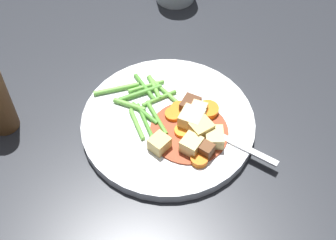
# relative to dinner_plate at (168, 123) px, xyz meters

# --- Properties ---
(ground_plane) EXTENTS (3.00, 3.00, 0.00)m
(ground_plane) POSITION_rel_dinner_plate_xyz_m (0.00, 0.00, -0.01)
(ground_plane) COLOR #26282D
(dinner_plate) EXTENTS (0.27, 0.27, 0.02)m
(dinner_plate) POSITION_rel_dinner_plate_xyz_m (0.00, 0.00, 0.00)
(dinner_plate) COLOR white
(dinner_plate) RESTS_ON ground_plane
(stew_sauce) EXTENTS (0.12, 0.12, 0.00)m
(stew_sauce) POSITION_rel_dinner_plate_xyz_m (0.04, 0.01, 0.01)
(stew_sauce) COLOR #93381E
(stew_sauce) RESTS_ON dinner_plate
(carrot_slice_0) EXTENTS (0.03, 0.03, 0.01)m
(carrot_slice_0) POSITION_rel_dinner_plate_xyz_m (0.03, -0.00, 0.01)
(carrot_slice_0) COLOR orange
(carrot_slice_0) RESTS_ON dinner_plate
(carrot_slice_1) EXTENTS (0.03, 0.03, 0.01)m
(carrot_slice_1) POSITION_rel_dinner_plate_xyz_m (0.09, -0.02, 0.01)
(carrot_slice_1) COLOR orange
(carrot_slice_1) RESTS_ON dinner_plate
(carrot_slice_2) EXTENTS (0.04, 0.04, 0.01)m
(carrot_slice_2) POSITION_rel_dinner_plate_xyz_m (-0.00, 0.03, 0.01)
(carrot_slice_2) COLOR orange
(carrot_slice_2) RESTS_ON dinner_plate
(carrot_slice_3) EXTENTS (0.04, 0.04, 0.01)m
(carrot_slice_3) POSITION_rel_dinner_plate_xyz_m (-0.00, 0.01, 0.01)
(carrot_slice_3) COLOR orange
(carrot_slice_3) RESTS_ON dinner_plate
(carrot_slice_4) EXTENTS (0.05, 0.05, 0.01)m
(carrot_slice_4) POSITION_rel_dinner_plate_xyz_m (0.03, 0.06, 0.01)
(carrot_slice_4) COLOR orange
(carrot_slice_4) RESTS_ON dinner_plate
(potato_chunk_0) EXTENTS (0.03, 0.03, 0.03)m
(potato_chunk_0) POSITION_rel_dinner_plate_xyz_m (0.07, -0.01, 0.02)
(potato_chunk_0) COLOR #E5CC7A
(potato_chunk_0) RESTS_ON dinner_plate
(potato_chunk_1) EXTENTS (0.04, 0.04, 0.02)m
(potato_chunk_1) POSITION_rel_dinner_plate_xyz_m (0.08, 0.02, 0.02)
(potato_chunk_1) COLOR #E5CC7A
(potato_chunk_1) RESTS_ON dinner_plate
(potato_chunk_2) EXTENTS (0.03, 0.03, 0.03)m
(potato_chunk_2) POSITION_rel_dinner_plate_xyz_m (0.06, 0.02, 0.02)
(potato_chunk_2) COLOR #DBBC6B
(potato_chunk_2) RESTS_ON dinner_plate
(potato_chunk_3) EXTENTS (0.03, 0.03, 0.02)m
(potato_chunk_3) POSITION_rel_dinner_plate_xyz_m (0.03, -0.04, 0.02)
(potato_chunk_3) COLOR #DBBC6B
(potato_chunk_3) RESTS_ON dinner_plate
(potato_chunk_4) EXTENTS (0.04, 0.04, 0.03)m
(potato_chunk_4) POSITION_rel_dinner_plate_xyz_m (0.03, 0.02, 0.02)
(potato_chunk_4) COLOR #EAD68C
(potato_chunk_4) RESTS_ON dinner_plate
(potato_chunk_5) EXTENTS (0.03, 0.03, 0.02)m
(potato_chunk_5) POSITION_rel_dinner_plate_xyz_m (0.02, 0.04, 0.02)
(potato_chunk_5) COLOR #EAD68C
(potato_chunk_5) RESTS_ON dinner_plate
(meat_chunk_0) EXTENTS (0.04, 0.04, 0.02)m
(meat_chunk_0) POSITION_rel_dinner_plate_xyz_m (0.01, 0.04, 0.02)
(meat_chunk_0) COLOR #56331E
(meat_chunk_0) RESTS_ON dinner_plate
(meat_chunk_1) EXTENTS (0.02, 0.02, 0.02)m
(meat_chunk_1) POSITION_rel_dinner_plate_xyz_m (0.09, 0.00, 0.02)
(meat_chunk_1) COLOR brown
(meat_chunk_1) RESTS_ON dinner_plate
(green_bean_0) EXTENTS (0.03, 0.06, 0.01)m
(green_bean_0) POSITION_rel_dinner_plate_xyz_m (-0.08, 0.02, 0.01)
(green_bean_0) COLOR #66AD42
(green_bean_0) RESTS_ON dinner_plate
(green_bean_1) EXTENTS (0.07, 0.03, 0.01)m
(green_bean_1) POSITION_rel_dinner_plate_xyz_m (-0.01, -0.01, 0.01)
(green_bean_1) COLOR #599E38
(green_bean_1) RESTS_ON dinner_plate
(green_bean_2) EXTENTS (0.08, 0.01, 0.01)m
(green_bean_2) POSITION_rel_dinner_plate_xyz_m (-0.05, 0.03, 0.01)
(green_bean_2) COLOR #66AD42
(green_bean_2) RESTS_ON dinner_plate
(green_bean_3) EXTENTS (0.03, 0.07, 0.01)m
(green_bean_3) POSITION_rel_dinner_plate_xyz_m (-0.07, 0.00, 0.01)
(green_bean_3) COLOR #4C8E33
(green_bean_3) RESTS_ON dinner_plate
(green_bean_4) EXTENTS (0.07, 0.03, 0.01)m
(green_bean_4) POSITION_rel_dinner_plate_xyz_m (-0.02, -0.03, 0.01)
(green_bean_4) COLOR #4C8E33
(green_bean_4) RESTS_ON dinner_plate
(green_bean_5) EXTENTS (0.02, 0.06, 0.01)m
(green_bean_5) POSITION_rel_dinner_plate_xyz_m (-0.04, 0.02, 0.01)
(green_bean_5) COLOR #599E38
(green_bean_5) RESTS_ON dinner_plate
(green_bean_6) EXTENTS (0.06, 0.01, 0.01)m
(green_bean_6) POSITION_rel_dinner_plate_xyz_m (-0.03, -0.02, 0.01)
(green_bean_6) COLOR #4C8E33
(green_bean_6) RESTS_ON dinner_plate
(green_bean_7) EXTENTS (0.05, 0.02, 0.01)m
(green_bean_7) POSITION_rel_dinner_plate_xyz_m (-0.06, 0.03, 0.01)
(green_bean_7) COLOR #66AD42
(green_bean_7) RESTS_ON dinner_plate
(green_bean_8) EXTENTS (0.04, 0.07, 0.01)m
(green_bean_8) POSITION_rel_dinner_plate_xyz_m (-0.10, -0.02, 0.01)
(green_bean_8) COLOR #66AD42
(green_bean_8) RESTS_ON dinner_plate
(green_bean_9) EXTENTS (0.06, 0.02, 0.01)m
(green_bean_9) POSITION_rel_dinner_plate_xyz_m (-0.08, 0.01, 0.01)
(green_bean_9) COLOR #4C8E33
(green_bean_9) RESTS_ON dinner_plate
(green_bean_10) EXTENTS (0.05, 0.03, 0.01)m
(green_bean_10) POSITION_rel_dinner_plate_xyz_m (-0.06, -0.03, 0.01)
(green_bean_10) COLOR #66AD42
(green_bean_10) RESTS_ON dinner_plate
(green_bean_11) EXTENTS (0.06, 0.03, 0.01)m
(green_bean_11) POSITION_rel_dinner_plate_xyz_m (-0.02, -0.04, 0.01)
(green_bean_11) COLOR #66AD42
(green_bean_11) RESTS_ON dinner_plate
(fork) EXTENTS (0.17, 0.07, 0.00)m
(fork) POSITION_rel_dinner_plate_xyz_m (0.08, 0.04, 0.01)
(fork) COLOR silver
(fork) RESTS_ON dinner_plate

